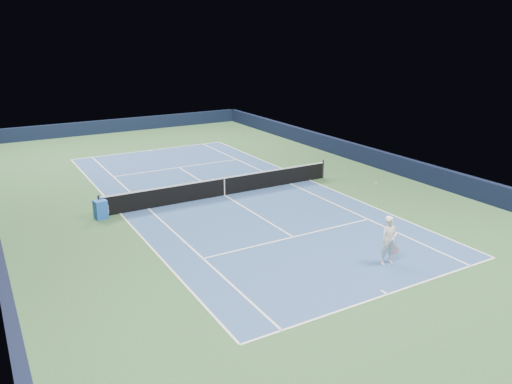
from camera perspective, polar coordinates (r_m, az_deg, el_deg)
ground at (r=26.12m, az=-3.62°, el=-0.38°), size 40.00×40.00×0.00m
wall_far at (r=44.14m, az=-15.34°, el=7.36°), size 22.00×0.35×1.10m
wall_right at (r=32.06m, az=13.97°, el=3.62°), size 0.35×40.00×1.10m
court_surface at (r=26.12m, az=-3.62°, el=-0.38°), size 10.97×23.77×0.01m
baseline_far at (r=36.77m, az=-11.97°, el=4.70°), size 10.97×0.08×0.00m
baseline_near at (r=17.17m, az=14.81°, el=-11.24°), size 10.97×0.08×0.00m
sideline_doubles_right at (r=28.85m, az=6.17°, el=1.36°), size 0.08×23.77×0.00m
sideline_doubles_left at (r=24.33m, az=-15.26°, el=-2.39°), size 0.08×23.77×0.00m
sideline_singles_right at (r=28.09m, az=3.91°, el=0.96°), size 0.08×23.77×0.00m
sideline_singles_left at (r=24.67m, az=-12.20°, el=-1.87°), size 0.08×23.77×0.00m
service_line_far at (r=31.74m, az=-8.81°, el=2.79°), size 8.23×0.08×0.00m
service_line_near at (r=20.94m, az=4.28°, el=-5.15°), size 8.23×0.08×0.00m
center_service_line at (r=26.11m, az=-3.62°, el=-0.36°), size 0.08×12.80×0.00m
center_mark_far at (r=36.63m, az=-11.90°, el=4.65°), size 0.08×0.30×0.00m
center_mark_near at (r=17.26m, az=14.46°, el=-11.04°), size 0.08×0.30×0.00m
tennis_net at (r=25.96m, az=-3.64°, el=0.67°), size 12.90×0.10×1.07m
sponsor_cube at (r=23.83m, az=-17.33°, el=-1.91°), size 0.62×0.56×0.88m
tennis_player at (r=18.87m, az=14.96°, el=-5.37°), size 0.84×1.29×2.86m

